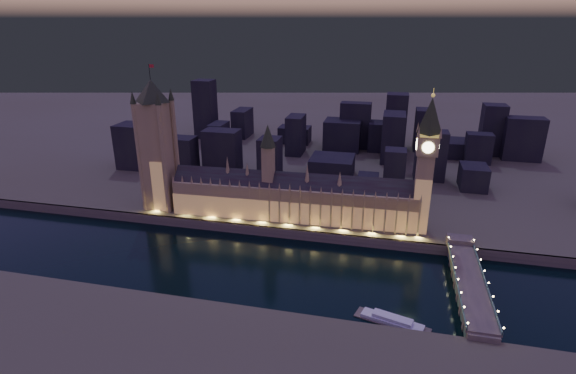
% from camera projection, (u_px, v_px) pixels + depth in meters
% --- Properties ---
extents(ground_plane, '(2000.00, 2000.00, 0.00)m').
position_uv_depth(ground_plane, '(264.00, 262.00, 320.81)').
color(ground_plane, black).
rests_on(ground_plane, ground).
extents(north_bank, '(2000.00, 960.00, 8.00)m').
position_uv_depth(north_bank, '(345.00, 115.00, 793.23)').
color(north_bank, '#494733').
rests_on(north_bank, ground).
extents(embankment_wall, '(2000.00, 2.50, 8.00)m').
position_uv_depth(embankment_wall, '(278.00, 232.00, 356.76)').
color(embankment_wall, '#444142').
rests_on(embankment_wall, ground).
extents(palace_of_westminster, '(202.00, 26.44, 78.00)m').
position_uv_depth(palace_of_westminster, '(291.00, 198.00, 366.47)').
color(palace_of_westminster, '#8A7B5B').
rests_on(palace_of_westminster, north_bank).
extents(victoria_tower, '(31.68, 31.68, 121.73)m').
position_uv_depth(victoria_tower, '(157.00, 139.00, 376.49)').
color(victoria_tower, '#8A7B5B').
rests_on(victoria_tower, north_bank).
extents(elizabeth_tower, '(18.00, 18.00, 110.06)m').
position_uv_depth(elizabeth_tower, '(426.00, 155.00, 329.79)').
color(elizabeth_tower, '#8A7B5B').
rests_on(elizabeth_tower, north_bank).
extents(westminster_bridge, '(18.34, 113.00, 15.90)m').
position_uv_depth(westminster_bridge, '(468.00, 282.00, 286.46)').
color(westminster_bridge, '#444142').
rests_on(westminster_bridge, ground).
extents(river_boat, '(44.13, 21.71, 4.50)m').
position_uv_depth(river_boat, '(392.00, 321.00, 256.65)').
color(river_boat, '#444142').
rests_on(river_boat, ground).
extents(city_backdrop, '(487.96, 215.63, 78.24)m').
position_uv_depth(city_backdrop, '(346.00, 139.00, 527.32)').
color(city_backdrop, black).
rests_on(city_backdrop, north_bank).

